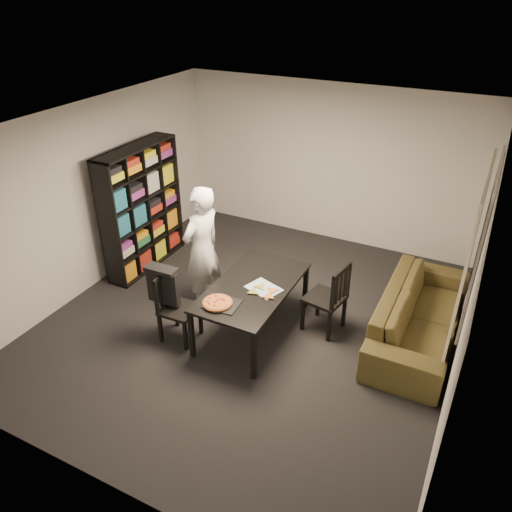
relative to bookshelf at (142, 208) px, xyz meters
The scene contains 16 objects.
room 2.26m from the bookshelf, 15.56° to the right, with size 5.01×5.51×2.61m.
window_pane 4.67m from the bookshelf, ahead, with size 0.02×1.40×1.60m, color black.
window_frame 4.67m from the bookshelf, ahead, with size 0.03×1.52×1.72m, color white.
curtain_left 4.59m from the bookshelf, ahead, with size 0.03×0.70×2.25m, color silver.
curtain_right 4.59m from the bookshelf, ahead, with size 0.03×0.70×2.25m, color silver.
bookshelf is the anchor object (origin of this frame).
dining_table 2.40m from the bookshelf, 18.82° to the right, with size 0.91×1.64×0.68m.
chair_left 1.98m from the bookshelf, 42.44° to the right, with size 0.43×0.43×0.91m.
chair_right 3.17m from the bookshelf, ahead, with size 0.52×0.52×0.97m.
draped_jacket 1.86m from the bookshelf, 45.11° to the right, with size 0.42×0.19×0.50m.
person 1.51m from the bookshelf, 21.61° to the right, with size 0.64×0.42×1.75m, color white.
baking_tray 2.48m from the bookshelf, 31.20° to the right, with size 0.40×0.32×0.01m, color black.
pepperoni_pizza 2.46m from the bookshelf, 32.22° to the right, with size 0.35×0.35×0.03m.
kitchen_towel 2.54m from the bookshelf, 17.73° to the right, with size 0.40×0.30×0.01m, color silver.
pizza_slices 2.59m from the bookshelf, 18.98° to the right, with size 0.37×0.31×0.01m, color gold, non-canonical shape.
sofa 4.21m from the bookshelf, ahead, with size 2.28×0.89×0.67m, color #3D3518.
Camera 1 is at (2.43, -4.73, 4.05)m, focal length 35.00 mm.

